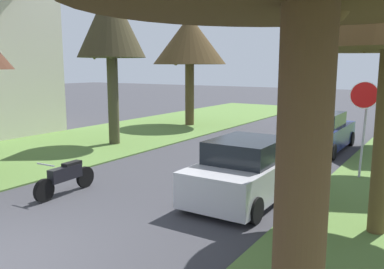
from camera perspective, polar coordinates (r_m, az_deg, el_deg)
stop_sign_far at (r=13.00m, az=23.23°, el=3.39°), size 0.82×0.72×2.92m
street_tree_left_mid_a at (r=17.81m, az=-11.48°, el=15.19°), size 2.90×2.90×6.75m
street_tree_left_mid_b at (r=23.23m, az=-0.35°, el=13.14°), size 4.16×4.16×6.19m
parked_sedan_silver at (r=10.61m, az=8.14°, el=-5.02°), size 1.94×4.40×1.57m
parked_sedan_navy at (r=17.25m, az=17.81°, el=0.27°), size 1.94×4.40×1.57m
parked_motorcycle at (r=11.30m, az=-17.47°, el=-5.72°), size 0.60×2.05×0.97m
curbside_mailbox at (r=8.86m, az=15.73°, el=-5.99°), size 0.22×0.44×1.27m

